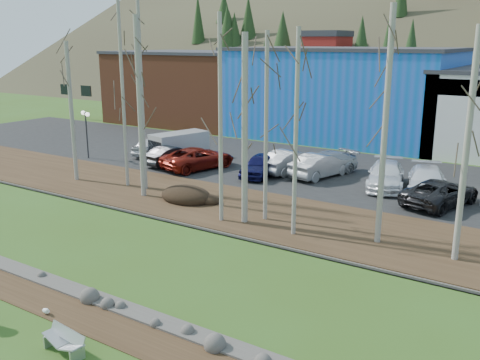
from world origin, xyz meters
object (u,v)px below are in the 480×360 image
Objects in this scene: car_5 at (320,165)px; van_grey at (177,146)px; street_lamp at (86,122)px; seagull at (46,311)px; car_0 at (154,145)px; car_4 at (261,165)px; car_8 at (291,161)px; car_6 at (440,192)px; car_3 at (324,164)px; car_1 at (172,155)px; car_7 at (426,181)px; bench_damaged at (65,342)px; car_9 at (386,175)px; car_2 at (198,158)px.

van_grey is (-11.67, -0.64, 0.19)m from car_5.
van_grey is (5.83, 3.69, -1.85)m from street_lamp.
street_lamp is at bearing 153.74° from seagull.
car_4 is at bearing 163.20° from car_0.
car_6 is at bearing -178.10° from car_8.
car_5 is at bearing -59.04° from car_3.
car_1 is 17.62m from car_7.
bench_damaged is 21.68m from car_4.
car_5 is (0.00, 21.69, 0.78)m from seagull.
car_3 is (17.39, 5.08, -2.08)m from street_lamp.
seagull is 0.08× the size of van_grey.
bench_damaged is at bearing -7.05° from seagull.
car_9 is 1.09× the size of van_grey.
car_6 is at bearing 178.84° from car_5.
car_5 reaches higher than car_7.
van_grey reaches higher than car_6.
car_4 is at bearing 111.11° from bench_damaged.
car_3 is at bearing -67.90° from car_5.
seagull is 0.09× the size of car_1.
bench_damaged is 21.46m from car_6.
car_9 is at bearing 2.75° from car_4.
car_5 is 0.93× the size of car_6.
van_grey is (-8.22, 1.29, 0.24)m from car_4.
car_4 is 0.84× the size of car_9.
car_7 is at bearing 171.40° from car_0.
car_2 is 16.41m from car_6.
car_0 is 3.92m from car_1.
car_4 is 0.91× the size of car_5.
car_3 is 8.77m from car_6.
van_grey is (-16.13, -0.49, 0.22)m from car_9.
car_0 is at bearing 166.04° from car_7.
street_lamp is 16.02m from car_8.
car_1 is 0.83× the size of car_3.
car_8 reaches higher than car_6.
bench_damaged is 0.30× the size of car_2.
car_7 is 1.08× the size of car_8.
seagull is 0.07× the size of car_9.
car_1 is 2.27m from van_grey.
van_grey reaches higher than car_1.
seagull is 22.63m from car_7.
car_0 reaches higher than car_1.
car_3 reaches higher than car_6.
car_9 is (15.01, 2.45, 0.06)m from car_1.
car_0 is 0.86× the size of car_7.
street_lamp is 0.75× the size of van_grey.
car_0 is 13.94m from car_3.
car_0 is at bearing 163.34° from car_4.
street_lamp reaches higher than car_2.
car_1 is at bearing 30.93° from car_8.
car_7 is at bearing 84.25° from bench_damaged.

